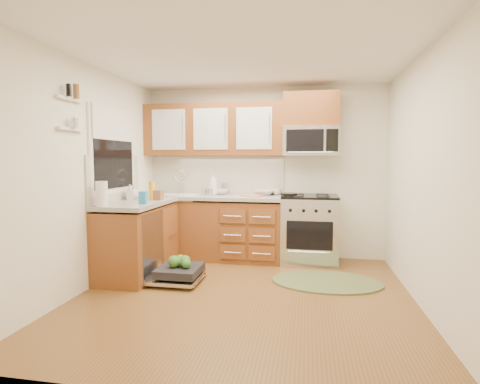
% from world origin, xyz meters
% --- Properties ---
extents(floor, '(3.50, 3.50, 0.00)m').
position_xyz_m(floor, '(0.00, 0.00, 0.00)').
color(floor, brown).
rests_on(floor, ground).
extents(ceiling, '(3.50, 3.50, 0.00)m').
position_xyz_m(ceiling, '(0.00, 0.00, 2.50)').
color(ceiling, white).
rests_on(ceiling, ground).
extents(wall_back, '(3.50, 0.04, 2.50)m').
position_xyz_m(wall_back, '(0.00, 1.75, 1.25)').
color(wall_back, white).
rests_on(wall_back, ground).
extents(wall_front, '(3.50, 0.04, 2.50)m').
position_xyz_m(wall_front, '(0.00, -1.75, 1.25)').
color(wall_front, white).
rests_on(wall_front, ground).
extents(wall_left, '(0.04, 3.50, 2.50)m').
position_xyz_m(wall_left, '(-1.75, 0.00, 1.25)').
color(wall_left, white).
rests_on(wall_left, ground).
extents(wall_right, '(0.04, 3.50, 2.50)m').
position_xyz_m(wall_right, '(1.75, 0.00, 1.25)').
color(wall_right, white).
rests_on(wall_right, ground).
extents(base_cabinet_back, '(2.05, 0.60, 0.85)m').
position_xyz_m(base_cabinet_back, '(-0.73, 1.45, 0.42)').
color(base_cabinet_back, brown).
rests_on(base_cabinet_back, ground).
extents(base_cabinet_left, '(0.60, 1.25, 0.85)m').
position_xyz_m(base_cabinet_left, '(-1.45, 0.52, 0.42)').
color(base_cabinet_left, brown).
rests_on(base_cabinet_left, ground).
extents(countertop_back, '(2.07, 0.64, 0.05)m').
position_xyz_m(countertop_back, '(-0.72, 1.44, 0.90)').
color(countertop_back, '#ACA79D').
rests_on(countertop_back, base_cabinet_back).
extents(countertop_left, '(0.64, 1.27, 0.05)m').
position_xyz_m(countertop_left, '(-1.44, 0.53, 0.90)').
color(countertop_left, '#ACA79D').
rests_on(countertop_left, base_cabinet_left).
extents(backsplash_back, '(2.05, 0.02, 0.57)m').
position_xyz_m(backsplash_back, '(-0.73, 1.74, 1.21)').
color(backsplash_back, '#BAB6A7').
rests_on(backsplash_back, ground).
extents(backsplash_left, '(0.02, 1.25, 0.57)m').
position_xyz_m(backsplash_left, '(-1.74, 0.52, 1.21)').
color(backsplash_left, '#BAB6A7').
rests_on(backsplash_left, ground).
extents(upper_cabinets, '(2.05, 0.35, 0.75)m').
position_xyz_m(upper_cabinets, '(-0.73, 1.57, 1.88)').
color(upper_cabinets, brown).
rests_on(upper_cabinets, ground).
extents(cabinet_over_mw, '(0.76, 0.35, 0.47)m').
position_xyz_m(cabinet_over_mw, '(0.68, 1.57, 2.13)').
color(cabinet_over_mw, brown).
rests_on(cabinet_over_mw, ground).
extents(range, '(0.76, 0.64, 0.95)m').
position_xyz_m(range, '(0.68, 1.43, 0.47)').
color(range, silver).
rests_on(range, ground).
extents(microwave, '(0.76, 0.38, 0.40)m').
position_xyz_m(microwave, '(0.68, 1.55, 1.70)').
color(microwave, silver).
rests_on(microwave, ground).
extents(sink, '(0.62, 0.50, 0.26)m').
position_xyz_m(sink, '(-1.25, 1.42, 0.80)').
color(sink, white).
rests_on(sink, ground).
extents(dishwasher, '(0.70, 0.60, 0.20)m').
position_xyz_m(dishwasher, '(-0.86, 0.30, 0.10)').
color(dishwasher, silver).
rests_on(dishwasher, ground).
extents(window, '(0.03, 1.05, 1.05)m').
position_xyz_m(window, '(-1.74, 0.50, 1.55)').
color(window, white).
rests_on(window, ground).
extents(window_blind, '(0.02, 0.96, 0.40)m').
position_xyz_m(window_blind, '(-1.71, 0.50, 1.88)').
color(window_blind, white).
rests_on(window_blind, ground).
extents(shelf_upper, '(0.04, 0.40, 0.03)m').
position_xyz_m(shelf_upper, '(-1.72, -0.35, 2.05)').
color(shelf_upper, white).
rests_on(shelf_upper, ground).
extents(shelf_lower, '(0.04, 0.40, 0.03)m').
position_xyz_m(shelf_lower, '(-1.72, -0.35, 1.75)').
color(shelf_lower, white).
rests_on(shelf_lower, ground).
extents(rug, '(1.36, 0.96, 0.02)m').
position_xyz_m(rug, '(0.88, 0.59, 0.01)').
color(rug, '#5A6339').
rests_on(rug, ground).
extents(skillet, '(0.26, 0.26, 0.04)m').
position_xyz_m(skillet, '(0.40, 1.29, 0.97)').
color(skillet, black).
rests_on(skillet, range).
extents(stock_pot, '(0.21, 0.21, 0.11)m').
position_xyz_m(stock_pot, '(-0.77, 1.42, 0.98)').
color(stock_pot, silver).
rests_on(stock_pot, countertop_back).
extents(cutting_board, '(0.34, 0.26, 0.02)m').
position_xyz_m(cutting_board, '(-0.13, 1.40, 0.94)').
color(cutting_board, tan).
rests_on(cutting_board, countertop_back).
extents(canister, '(0.11, 0.11, 0.17)m').
position_xyz_m(canister, '(-0.58, 1.65, 1.01)').
color(canister, silver).
rests_on(canister, countertop_back).
extents(paper_towel_roll, '(0.13, 0.13, 0.28)m').
position_xyz_m(paper_towel_roll, '(-1.60, -0.02, 1.07)').
color(paper_towel_roll, white).
rests_on(paper_towel_roll, countertop_left).
extents(mustard_bottle, '(0.09, 0.09, 0.24)m').
position_xyz_m(mustard_bottle, '(-1.33, 0.71, 1.04)').
color(mustard_bottle, gold).
rests_on(mustard_bottle, countertop_left).
extents(red_bottle, '(0.07, 0.07, 0.21)m').
position_xyz_m(red_bottle, '(-1.61, 0.03, 1.03)').
color(red_bottle, '#AE0E19').
rests_on(red_bottle, countertop_left).
extents(wooden_box, '(0.14, 0.11, 0.13)m').
position_xyz_m(wooden_box, '(-1.25, 0.72, 0.99)').
color(wooden_box, brown).
rests_on(wooden_box, countertop_left).
extents(blue_carton, '(0.10, 0.07, 0.15)m').
position_xyz_m(blue_carton, '(-1.25, 0.28, 1.00)').
color(blue_carton, '#2989C2').
rests_on(blue_carton, countertop_left).
extents(bowl_a, '(0.33, 0.33, 0.07)m').
position_xyz_m(bowl_a, '(0.02, 1.60, 0.96)').
color(bowl_a, '#999999').
rests_on(bowl_a, countertop_back).
extents(bowl_b, '(0.36, 0.36, 0.09)m').
position_xyz_m(bowl_b, '(-0.66, 1.60, 0.97)').
color(bowl_b, '#999999').
rests_on(bowl_b, countertop_back).
extents(cup, '(0.13, 0.13, 0.09)m').
position_xyz_m(cup, '(0.20, 1.65, 0.97)').
color(cup, '#999999').
rests_on(cup, countertop_back).
extents(soap_bottle_a, '(0.13, 0.13, 0.32)m').
position_xyz_m(soap_bottle_a, '(-0.70, 1.43, 1.08)').
color(soap_bottle_a, '#999999').
rests_on(soap_bottle_a, countertop_back).
extents(soap_bottle_b, '(0.12, 0.12, 0.20)m').
position_xyz_m(soap_bottle_b, '(-1.62, 0.69, 1.02)').
color(soap_bottle_b, '#999999').
rests_on(soap_bottle_b, countertop_left).
extents(soap_bottle_c, '(0.18, 0.18, 0.18)m').
position_xyz_m(soap_bottle_c, '(-1.62, 0.80, 1.01)').
color(soap_bottle_c, '#999999').
rests_on(soap_bottle_c, countertop_left).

